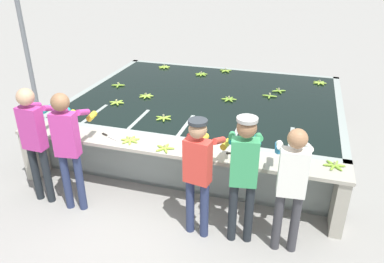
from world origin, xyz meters
The scene contains 25 objects.
ground_plane centered at (0.00, 0.00, 0.00)m, with size 80.00×80.00×0.00m, color gray.
wash_tank centered at (0.00, 2.33, 0.43)m, with size 4.81×3.80×0.88m.
work_ledge centered at (0.00, 0.23, 0.63)m, with size 4.81×0.45×0.88m.
worker_0 centered at (-1.77, -0.30, 1.05)m, with size 0.42×0.73×1.74m.
worker_1 centered at (-1.23, -0.34, 1.06)m, with size 0.47×0.74×1.74m.
worker_2 centered at (0.58, -0.34, 0.98)m, with size 0.48×0.74×1.62m.
worker_3 centered at (1.12, -0.31, 1.04)m, with size 0.48×0.74×1.70m.
worker_4 centered at (1.67, -0.31, 0.98)m, with size 0.45×0.73×1.64m.
banana_bunch_floating_0 centered at (-1.46, 1.48, 0.89)m, with size 0.28×0.27×0.08m.
banana_bunch_floating_1 centered at (-0.47, 3.54, 0.89)m, with size 0.28×0.28×0.08m.
banana_bunch_floating_2 centered at (0.42, 2.22, 0.89)m, with size 0.28×0.27×0.08m.
banana_bunch_floating_3 centered at (-1.44, 3.82, 0.89)m, with size 0.28×0.28×0.08m.
banana_bunch_floating_4 centered at (-0.42, 1.09, 0.89)m, with size 0.28×0.27×0.08m.
banana_bunch_floating_5 centered at (-1.87, 2.35, 0.89)m, with size 0.28×0.28×0.08m.
banana_bunch_floating_6 centered at (1.25, 2.94, 0.89)m, with size 0.27×0.27×0.08m.
banana_bunch_floating_7 centered at (1.11, 2.61, 0.89)m, with size 0.28×0.28×0.08m.
banana_bunch_floating_8 centered at (-1.09, 1.94, 0.89)m, with size 0.28×0.28×0.08m.
banana_bunch_floating_9 centered at (-0.02, 3.96, 0.89)m, with size 0.27×0.28×0.08m.
banana_bunch_floating_10 centered at (2.00, 3.68, 0.89)m, with size 0.27×0.28×0.08m.
banana_bunch_ledge_0 centered at (-0.60, 0.21, 0.90)m, with size 0.28×0.28×0.08m.
banana_bunch_ledge_1 centered at (-0.04, 0.13, 0.90)m, with size 0.28×0.27×0.08m.
banana_bunch_ledge_2 centered at (2.17, 0.33, 0.90)m, with size 0.28×0.28×0.08m.
knife_0 centered at (-0.98, 0.26, 0.89)m, with size 0.33×0.17×0.02m.
knife_1 centered at (0.91, 0.29, 0.89)m, with size 0.34×0.13×0.02m.
support_post_left centered at (-3.53, 1.87, 1.60)m, with size 0.09×0.09×3.20m.
Camera 1 is at (1.63, -4.07, 3.34)m, focal length 35.00 mm.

